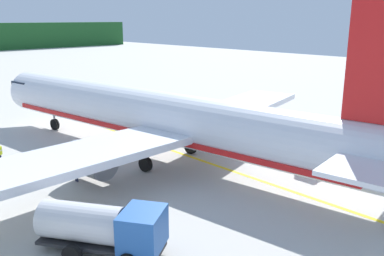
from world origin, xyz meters
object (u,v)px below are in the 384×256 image
cargo_container_near (308,158)px  crew_loader_left (76,167)px  airliner_foreground (160,117)px  service_truck_pushback (104,227)px

cargo_container_near → crew_loader_left: size_ratio=1.09×
airliner_foreground → crew_loader_left: airliner_foreground is taller
crew_loader_left → service_truck_pushback: bearing=-111.1°
service_truck_pushback → cargo_container_near: bearing=-2.4°
airliner_foreground → cargo_container_near: 11.42m
airliner_foreground → cargo_container_near: size_ratio=21.45×
cargo_container_near → airliner_foreground: bearing=124.1°
cargo_container_near → crew_loader_left: cargo_container_near is taller
service_truck_pushback → cargo_container_near: service_truck_pushback is taller
airliner_foreground → cargo_container_near: (6.25, -9.23, -2.47)m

